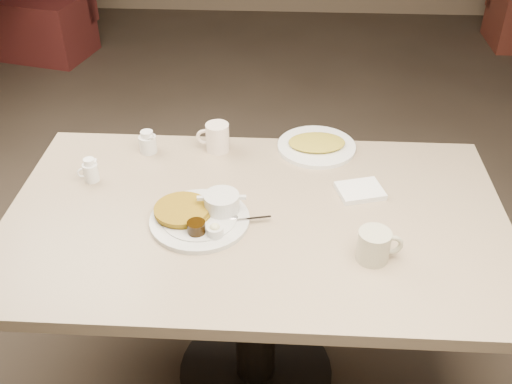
# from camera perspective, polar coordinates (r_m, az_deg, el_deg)

# --- Properties ---
(diner_table) EXTENTS (1.50, 0.90, 0.75)m
(diner_table) POSITION_cam_1_polar(r_m,az_deg,el_deg) (1.89, -0.03, -6.26)
(diner_table) COLOR tan
(diner_table) RESTS_ON ground
(main_plate) EXTENTS (0.37, 0.32, 0.07)m
(main_plate) POSITION_cam_1_polar(r_m,az_deg,el_deg) (1.76, -5.22, -2.11)
(main_plate) COLOR silver
(main_plate) RESTS_ON diner_table
(coffee_mug_near) EXTENTS (0.13, 0.10, 0.09)m
(coffee_mug_near) POSITION_cam_1_polar(r_m,az_deg,el_deg) (1.64, 11.29, -5.00)
(coffee_mug_near) COLOR #B5B399
(coffee_mug_near) RESTS_ON diner_table
(napkin) EXTENTS (0.16, 0.14, 0.02)m
(napkin) POSITION_cam_1_polar(r_m,az_deg,el_deg) (1.89, 9.91, 0.11)
(napkin) COLOR white
(napkin) RESTS_ON diner_table
(coffee_mug_far) EXTENTS (0.12, 0.08, 0.10)m
(coffee_mug_far) POSITION_cam_1_polar(r_m,az_deg,el_deg) (2.06, -3.77, 5.22)
(coffee_mug_far) COLOR white
(coffee_mug_far) RESTS_ON diner_table
(creamer_left) EXTENTS (0.07, 0.05, 0.08)m
(creamer_left) POSITION_cam_1_polar(r_m,az_deg,el_deg) (1.98, -15.54, 1.98)
(creamer_left) COLOR white
(creamer_left) RESTS_ON diner_table
(creamer_right) EXTENTS (0.08, 0.08, 0.08)m
(creamer_right) POSITION_cam_1_polar(r_m,az_deg,el_deg) (2.09, -10.31, 4.68)
(creamer_right) COLOR white
(creamer_right) RESTS_ON diner_table
(hash_plate) EXTENTS (0.30, 0.30, 0.04)m
(hash_plate) POSITION_cam_1_polar(r_m,az_deg,el_deg) (2.10, 5.81, 4.47)
(hash_plate) COLOR white
(hash_plate) RESTS_ON diner_table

